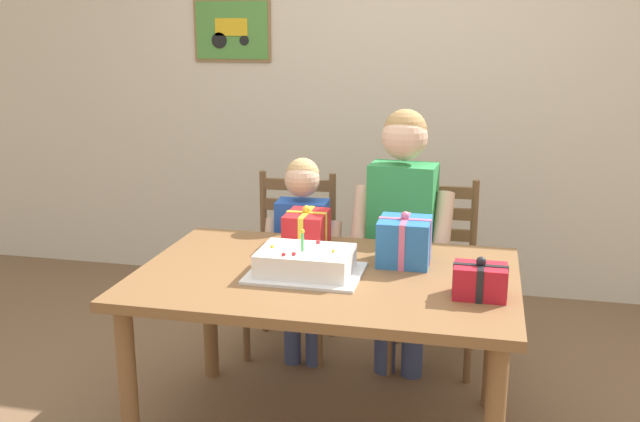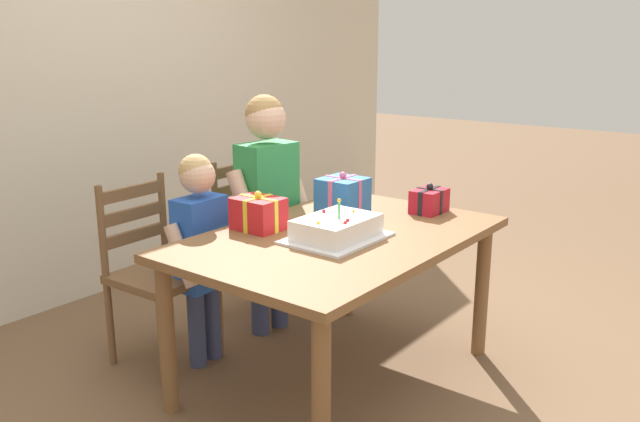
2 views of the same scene
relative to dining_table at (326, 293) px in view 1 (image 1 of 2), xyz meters
The scene contains 10 objects.
back_wall 2.03m from the dining_table, 90.11° to the left, with size 6.40×0.11×2.60m.
dining_table is the anchor object (origin of this frame).
birthday_cake 0.16m from the dining_table, 149.99° to the right, with size 0.44×0.34×0.19m.
gift_box_red_large 0.41m from the dining_table, 115.62° to the left, with size 0.18×0.22×0.18m.
gift_box_beside_cake 0.63m from the dining_table, 12.76° to the right, with size 0.20×0.14×0.15m.
gift_box_corner_small 0.39m from the dining_table, 32.79° to the left, with size 0.21×0.21×0.22m.
chair_left 0.94m from the dining_table, 113.54° to the left, with size 0.44×0.44×0.92m.
chair_right 0.94m from the dining_table, 66.62° to the left, with size 0.43×0.43×0.92m.
child_older 0.69m from the dining_table, 70.45° to the left, with size 0.49×0.28×1.31m.
child_younger 0.69m from the dining_table, 112.07° to the left, with size 0.39×0.23×1.06m.
Camera 1 is at (0.59, -2.67, 1.69)m, focal length 40.92 mm.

